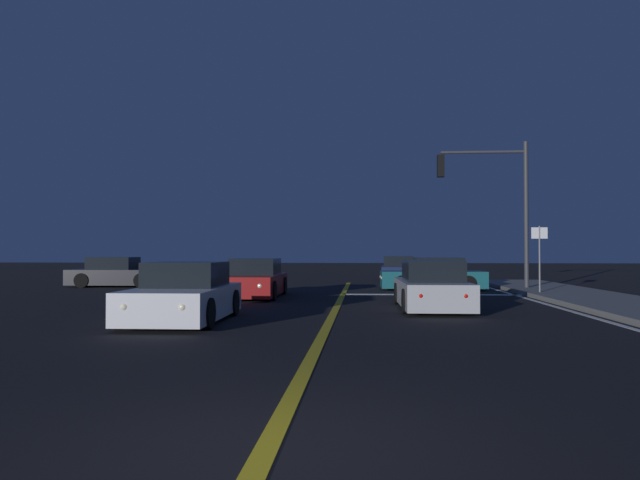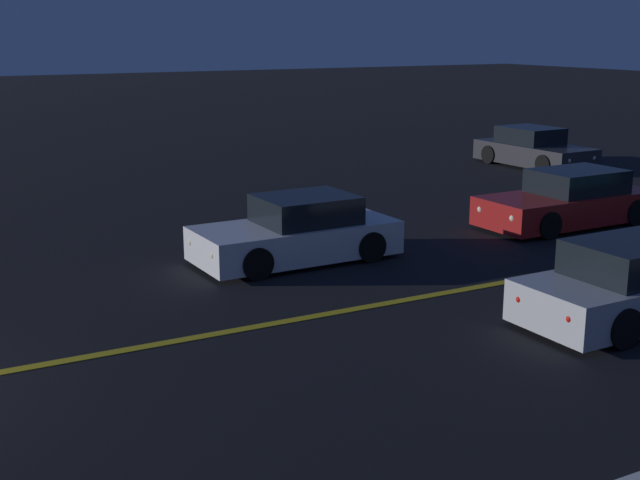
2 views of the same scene
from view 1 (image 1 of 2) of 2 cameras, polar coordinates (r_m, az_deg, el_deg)
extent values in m
plane|color=black|center=(4.82, -5.59, -20.18)|extent=(160.00, 160.00, 0.00)
cube|color=gold|center=(14.06, 1.09, -7.56)|extent=(0.20, 32.17, 0.01)
cube|color=white|center=(15.07, 25.71, -7.01)|extent=(0.16, 32.17, 0.01)
cube|color=white|center=(22.11, 10.72, -5.20)|extent=(6.49, 0.50, 0.01)
cube|color=#2D2D33|center=(28.21, -18.87, -3.40)|extent=(4.33, 2.02, 0.68)
cube|color=black|center=(28.29, -19.35, -2.18)|extent=(2.02, 1.67, 0.60)
cylinder|color=black|center=(28.60, -15.78, -3.63)|extent=(0.65, 0.25, 0.64)
cylinder|color=black|center=(26.96, -16.90, -3.78)|extent=(0.65, 0.25, 0.64)
cylinder|color=black|center=(29.51, -20.68, -3.52)|extent=(0.65, 0.25, 0.64)
cylinder|color=black|center=(27.92, -22.04, -3.65)|extent=(0.65, 0.25, 0.64)
sphere|color=#FFF4CC|center=(28.09, -14.50, -3.27)|extent=(0.18, 0.18, 0.18)
sphere|color=#FFF4CC|center=(27.00, -15.19, -3.36)|extent=(0.18, 0.18, 0.18)
sphere|color=red|center=(29.53, -22.25, -3.12)|extent=(0.14, 0.14, 0.14)
sphere|color=red|center=(28.49, -23.20, -3.19)|extent=(0.14, 0.14, 0.14)
cube|color=#195960|center=(24.81, 10.79, -3.76)|extent=(4.23, 1.95, 0.68)
cube|color=black|center=(24.83, 11.36, -2.37)|extent=(1.96, 1.65, 0.60)
cylinder|color=black|center=(23.81, 7.94, -4.17)|extent=(0.64, 0.23, 0.64)
cylinder|color=black|center=(25.57, 7.63, -3.96)|extent=(0.64, 0.23, 0.64)
cylinder|color=black|center=(24.15, 14.13, -4.10)|extent=(0.64, 0.23, 0.64)
cylinder|color=black|center=(25.89, 13.41, -3.90)|extent=(0.64, 0.23, 0.64)
sphere|color=#FFF4CC|center=(24.05, 6.12, -3.66)|extent=(0.18, 0.18, 0.18)
sphere|color=#FFF4CC|center=(25.22, 6.00, -3.55)|extent=(0.18, 0.18, 0.18)
sphere|color=red|center=(24.58, 15.72, -3.57)|extent=(0.14, 0.14, 0.14)
sphere|color=red|center=(25.73, 15.16, -3.47)|extent=(0.14, 0.14, 0.14)
cube|color=navy|center=(33.12, 7.58, -3.11)|extent=(2.00, 4.60, 0.68)
cube|color=black|center=(32.83, 7.59, -2.08)|extent=(1.66, 2.14, 0.60)
cylinder|color=black|center=(34.52, 6.08, -3.24)|extent=(0.24, 0.65, 0.64)
cylinder|color=black|center=(34.56, 8.96, -3.23)|extent=(0.24, 0.65, 0.64)
cylinder|color=black|center=(31.70, 6.07, -3.42)|extent=(0.24, 0.65, 0.64)
cylinder|color=black|center=(31.75, 9.22, -3.41)|extent=(0.24, 0.65, 0.64)
sphere|color=#FFF4CC|center=(35.32, 6.55, -2.86)|extent=(0.18, 0.18, 0.18)
sphere|color=#FFF4CC|center=(35.34, 8.42, -2.86)|extent=(0.18, 0.18, 0.18)
sphere|color=red|center=(30.88, 6.61, -3.11)|extent=(0.14, 0.14, 0.14)
sphere|color=red|center=(30.91, 8.75, -3.10)|extent=(0.14, 0.14, 0.14)
cube|color=silver|center=(13.73, -13.03, -5.86)|extent=(1.91, 4.18, 0.68)
cube|color=black|center=(13.93, -12.74, -3.32)|extent=(1.61, 1.94, 0.60)
cylinder|color=black|center=(12.28, -10.87, -6.99)|extent=(0.23, 0.64, 0.64)
cylinder|color=black|center=(12.80, -18.36, -6.72)|extent=(0.23, 0.64, 0.64)
cylinder|color=black|center=(14.78, -8.43, -6.01)|extent=(0.23, 0.64, 0.64)
cylinder|color=black|center=(15.21, -14.78, -5.85)|extent=(0.23, 0.64, 0.64)
sphere|color=#FFF4CC|center=(11.64, -13.12, -6.32)|extent=(0.18, 0.18, 0.18)
sphere|color=#FFF4CC|center=(12.00, -18.35, -6.13)|extent=(0.18, 0.18, 0.18)
sphere|color=red|center=(15.54, -8.92, -5.03)|extent=(0.14, 0.14, 0.14)
sphere|color=red|center=(15.82, -12.96, -4.95)|extent=(0.14, 0.14, 0.14)
cube|color=maroon|center=(20.73, -6.37, -4.29)|extent=(1.86, 4.57, 0.68)
cube|color=black|center=(20.98, -6.24, -2.61)|extent=(1.57, 2.11, 0.60)
cylinder|color=black|center=(19.22, -4.63, -4.89)|extent=(0.23, 0.64, 0.64)
cylinder|color=black|center=(19.52, -9.52, -4.82)|extent=(0.23, 0.64, 0.64)
cylinder|color=black|center=(22.01, -3.59, -4.42)|extent=(0.23, 0.64, 0.64)
cylinder|color=black|center=(22.28, -7.88, -4.37)|extent=(0.23, 0.64, 0.64)
sphere|color=#FFF4CC|center=(18.46, -5.85, -4.43)|extent=(0.18, 0.18, 0.18)
sphere|color=#FFF4CC|center=(18.67, -9.23, -4.38)|extent=(0.18, 0.18, 0.18)
sphere|color=red|center=(22.84, -4.04, -3.80)|extent=(0.14, 0.14, 0.14)
sphere|color=red|center=(23.01, -6.79, -3.78)|extent=(0.14, 0.14, 0.14)
cube|color=#B2B5BA|center=(16.64, 10.69, -5.04)|extent=(1.79, 4.56, 0.68)
cube|color=black|center=(16.35, 10.81, -3.01)|extent=(1.51, 2.11, 0.60)
cylinder|color=black|center=(17.97, 7.58, -5.15)|extent=(0.23, 0.64, 0.64)
cylinder|color=black|center=(18.15, 12.63, -5.09)|extent=(0.23, 0.64, 0.64)
cylinder|color=black|center=(15.18, 8.37, -5.88)|extent=(0.23, 0.64, 0.64)
cylinder|color=black|center=(15.40, 14.33, -5.79)|extent=(0.23, 0.64, 0.64)
sphere|color=#FFF4CC|center=(18.77, 8.21, -4.36)|extent=(0.18, 0.18, 0.18)
sphere|color=#FFF4CC|center=(18.89, 11.44, -4.33)|extent=(0.18, 0.18, 0.18)
sphere|color=red|center=(14.38, 9.72, -5.34)|extent=(0.14, 0.14, 0.14)
sphere|color=red|center=(14.54, 13.91, -5.28)|extent=(0.14, 0.14, 0.14)
cylinder|color=#38383D|center=(25.12, 19.31, 2.19)|extent=(0.18, 0.18, 6.02)
cylinder|color=#38383D|center=(25.02, 15.48, 8.20)|extent=(3.39, 0.12, 0.12)
cube|color=black|center=(24.67, 11.59, 7.02)|extent=(0.28, 0.28, 0.90)
sphere|color=red|center=(24.71, 11.59, 7.64)|extent=(0.22, 0.22, 0.22)
sphere|color=#4C2D05|center=(24.67, 11.59, 7.02)|extent=(0.22, 0.22, 0.22)
sphere|color=#0A3814|center=(24.63, 11.59, 6.40)|extent=(0.22, 0.22, 0.22)
cylinder|color=slate|center=(22.30, 20.46, -1.92)|extent=(0.06, 0.06, 2.50)
cube|color=white|center=(22.31, 20.45, 0.64)|extent=(0.56, 0.04, 0.40)
camera|label=2|loc=(12.65, 67.66, 13.64)|focal=47.60mm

